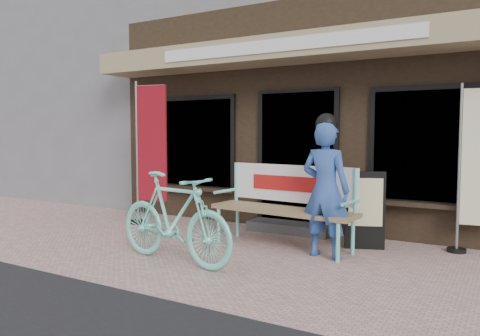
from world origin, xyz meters
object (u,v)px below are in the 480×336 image
Objects in this scene: bench at (286,199)px; nobori_cream at (479,166)px; person at (326,187)px; nobori_red at (150,151)px; bicycle at (174,218)px; menu_stand at (365,209)px.

bench is 0.96× the size of nobori_cream.
person is 0.74× the size of nobori_red.
bicycle is at bearing -114.33° from bench.
nobori_red reaches higher than nobori_cream.
bench is 0.73m from person.
bench is at bearing -22.25° from bicycle.
person is at bearing -17.91° from nobori_red.
menu_stand is (0.95, 0.41, -0.11)m from bench.
nobori_cream is (1.59, 1.11, 0.24)m from person.
person reaches higher than menu_stand.
nobori_cream is at bearing 40.20° from person.
bench is 1.16× the size of bicycle.
nobori_red is 3.61m from menu_stand.
bicycle reaches higher than menu_stand.
bench is 2.00× the size of menu_stand.
person is 3.29m from nobori_red.
menu_stand is (0.31, 0.66, -0.34)m from person.
bench is 1.16× the size of person.
nobori_cream reaches higher than menu_stand.
person is 0.99× the size of bicycle.
bicycle is at bearing -51.46° from nobori_red.
person is at bearing -16.18° from bench.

